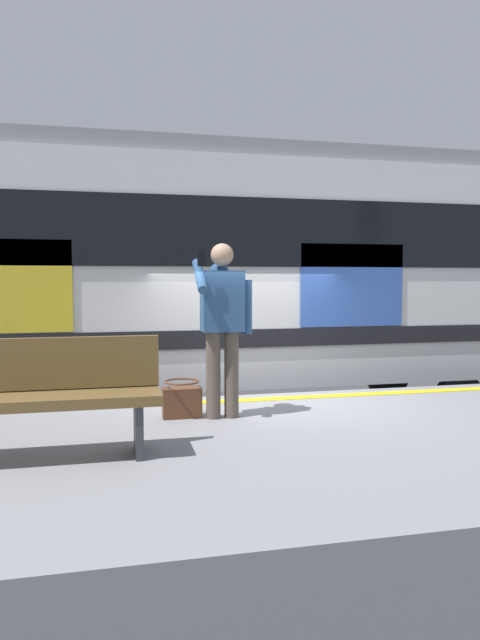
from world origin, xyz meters
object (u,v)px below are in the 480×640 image
(train_carriage, at_px, (179,268))
(passenger, at_px, (222,315))
(bench, at_px, (44,393))
(handbag, at_px, (182,400))

(train_carriage, height_order, passenger, train_carriage)
(bench, bearing_deg, train_carriage, -109.78)
(train_carriage, xyz_separation_m, passenger, (-0.03, 3.29, -0.52))
(train_carriage, bearing_deg, passenger, 90.57)
(train_carriage, xyz_separation_m, handbag, (0.35, 3.20, -1.35))
(train_carriage, distance_m, handbag, 3.49)
(train_carriage, height_order, bench, train_carriage)
(passenger, relative_size, bench, 0.98)
(train_carriage, distance_m, bench, 4.59)
(passenger, relative_size, handbag, 4.48)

